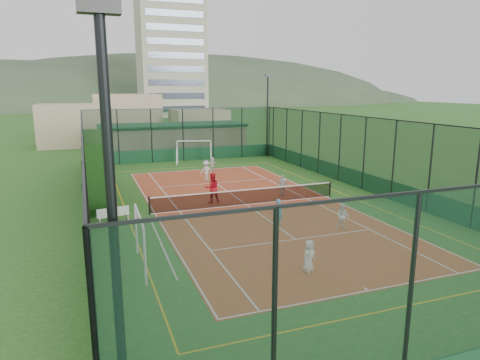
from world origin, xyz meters
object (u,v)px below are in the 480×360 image
object	(u,v)px
floodlight_ne	(267,116)
child_far_right	(283,185)
apartment_tower	(171,53)
child_near_left	(309,256)
coach	(212,188)
futsal_goal_far	(194,152)
floodlight_sw	(116,269)
child_near_right	(343,216)
child_far_left	(206,171)
futsal_goal_near	(140,242)
child_far_back	(212,164)
clubhouse	(173,139)
child_near_mid	(279,212)
white_bench	(113,215)

from	to	relation	value
floodlight_ne	child_far_right	world-z (taller)	floodlight_ne
apartment_tower	child_near_left	distance (m)	93.77
child_near_left	coach	bearing A→B (deg)	67.61
floodlight_ne	futsal_goal_far	world-z (taller)	floodlight_ne
floodlight_sw	child_near_right	bearing A→B (deg)	43.06
child_near_left	apartment_tower	bearing A→B (deg)	56.22
coach	child_far_left	bearing A→B (deg)	-97.74
apartment_tower	futsal_goal_near	world-z (taller)	apartment_tower
floodlight_ne	child_far_back	size ratio (longest dim) A/B	7.05
coach	futsal_goal_near	bearing A→B (deg)	61.73
floodlight_sw	apartment_tower	world-z (taller)	apartment_tower
child_far_right	futsal_goal_far	bearing A→B (deg)	-49.23
clubhouse	child_near_mid	distance (m)	26.19
futsal_goal_near	coach	world-z (taller)	futsal_goal_near
floodlight_ne	coach	xyz separation A→B (m)	(-10.39, -15.40, -3.19)
futsal_goal_near	child_far_right	world-z (taller)	futsal_goal_near
futsal_goal_far	child_near_mid	world-z (taller)	futsal_goal_far
apartment_tower	child_far_left	bearing A→B (deg)	-99.46
futsal_goal_near	child_near_left	bearing A→B (deg)	-111.86
apartment_tower	child_near_mid	distance (m)	88.15
white_bench	child_far_back	world-z (taller)	child_far_back
child_near_left	child_far_left	xyz separation A→B (m)	(0.76, 17.24, 0.13)
apartment_tower	futsal_goal_far	distance (m)	69.09
floodlight_sw	coach	world-z (taller)	floodlight_sw
floodlight_sw	futsal_goal_far	world-z (taller)	floodlight_sw
floodlight_ne	child_near_left	xyz separation A→B (m)	(-9.77, -26.33, -3.49)
child_near_right	child_far_left	xyz separation A→B (m)	(-3.29, 13.39, 0.10)
floodlight_sw	child_near_left	size ratio (longest dim) A/B	6.60
floodlight_ne	coach	size ratio (longest dim) A/B	4.48
floodlight_ne	child_near_mid	bearing A→B (deg)	-112.07
apartment_tower	child_far_back	bearing A→B (deg)	-98.72
futsal_goal_near	child_far_left	world-z (taller)	futsal_goal_near
coach	child_near_mid	bearing A→B (deg)	114.62
child_near_mid	child_near_right	bearing A→B (deg)	-53.55
futsal_goal_far	child_near_right	world-z (taller)	futsal_goal_far
clubhouse	child_near_right	distance (m)	28.03
child_near_mid	child_far_left	bearing A→B (deg)	71.33
floodlight_sw	child_far_right	bearing A→B (deg)	57.05
white_bench	futsal_goal_far	xyz separation A→B (m)	(8.42, 16.25, 0.57)
floodlight_ne	futsal_goal_far	xyz separation A→B (m)	(-7.98, -1.31, -3.09)
floodlight_sw	child_near_left	world-z (taller)	floodlight_sw
floodlight_sw	coach	size ratio (longest dim) A/B	4.48
apartment_tower	floodlight_ne	bearing A→B (deg)	-92.98
floodlight_sw	clubhouse	distance (m)	39.63
child_near_left	child_near_mid	xyz separation A→B (m)	(1.35, 5.55, 0.06)
child_near_left	child_near_mid	world-z (taller)	child_near_mid
coach	child_far_right	bearing A→B (deg)	-173.49
white_bench	child_near_left	size ratio (longest dim) A/B	1.32
child_near_mid	child_far_right	world-z (taller)	child_near_mid
clubhouse	child_near_mid	world-z (taller)	clubhouse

